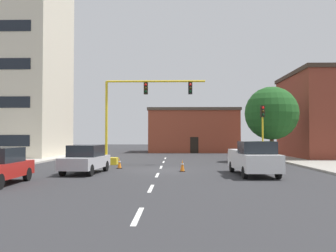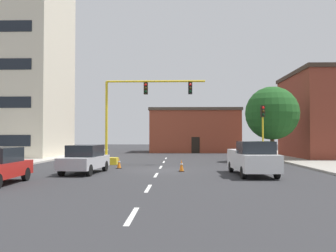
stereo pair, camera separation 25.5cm
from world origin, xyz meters
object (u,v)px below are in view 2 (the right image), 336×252
at_px(sedan_silver_mid_left, 85,159).
at_px(tree_right_mid, 272,113).
at_px(traffic_signal_gantry, 120,137).
at_px(traffic_cone_roadside_b, 119,163).
at_px(traffic_light_pole_right, 263,121).
at_px(traffic_cone_roadside_a, 182,166).
at_px(pickup_truck_white, 252,159).

bearing_deg(sedan_silver_mid_left, tree_right_mid, 36.61).
height_order(traffic_signal_gantry, traffic_cone_roadside_b, traffic_signal_gantry).
bearing_deg(tree_right_mid, traffic_signal_gantry, -165.80).
relative_size(traffic_light_pole_right, traffic_cone_roadside_a, 6.16).
height_order(tree_right_mid, sedan_silver_mid_left, tree_right_mid).
height_order(sedan_silver_mid_left, traffic_cone_roadside_a, sedan_silver_mid_left).
bearing_deg(traffic_cone_roadside_b, traffic_signal_gantry, 97.97).
xyz_separation_m(traffic_light_pole_right, pickup_truck_white, (-2.56, -8.41, -2.55)).
xyz_separation_m(traffic_signal_gantry, traffic_cone_roadside_a, (4.93, -5.90, -1.85)).
relative_size(traffic_light_pole_right, sedan_silver_mid_left, 1.03).
bearing_deg(traffic_cone_roadside_b, traffic_cone_roadside_a, -26.43).
distance_m(traffic_light_pole_right, sedan_silver_mid_left, 14.93).
distance_m(traffic_light_pole_right, pickup_truck_white, 9.15).
distance_m(tree_right_mid, traffic_cone_roadside_a, 12.93).
distance_m(traffic_signal_gantry, traffic_light_pole_right, 11.67).
bearing_deg(traffic_signal_gantry, traffic_cone_roadside_a, -50.13).
xyz_separation_m(traffic_signal_gantry, tree_right_mid, (13.10, 3.31, 2.11)).
xyz_separation_m(traffic_light_pole_right, traffic_cone_roadside_a, (-6.66, -6.27, -3.15)).
distance_m(traffic_light_pole_right, traffic_cone_roadside_b, 12.21).
bearing_deg(traffic_cone_roadside_a, tree_right_mid, 48.46).
bearing_deg(tree_right_mid, traffic_cone_roadside_b, -150.82).
relative_size(traffic_signal_gantry, traffic_cone_roadside_a, 11.45).
relative_size(sedan_silver_mid_left, traffic_cone_roadside_b, 6.13).
distance_m(pickup_truck_white, traffic_cone_roadside_b, 9.57).
height_order(traffic_light_pole_right, traffic_cone_roadside_b, traffic_light_pole_right).
bearing_deg(traffic_signal_gantry, traffic_light_pole_right, 1.80).
bearing_deg(traffic_cone_roadside_a, traffic_light_pole_right, 43.26).
distance_m(traffic_signal_gantry, traffic_cone_roadside_a, 7.91).
xyz_separation_m(traffic_light_pole_right, sedan_silver_mid_left, (-12.61, -7.54, -2.64)).
distance_m(traffic_signal_gantry, pickup_truck_white, 12.16).
xyz_separation_m(traffic_signal_gantry, traffic_light_pole_right, (11.59, 0.36, 1.29)).
distance_m(pickup_truck_white, traffic_cone_roadside_a, 4.67).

